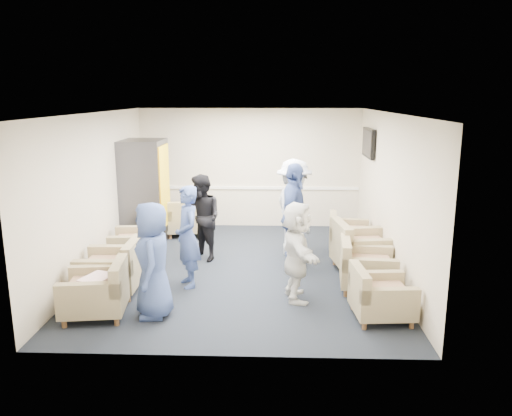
{
  "coord_description": "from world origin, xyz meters",
  "views": [
    {
      "loc": [
        0.55,
        -8.29,
        2.99
      ],
      "look_at": [
        0.24,
        0.2,
        1.06
      ],
      "focal_mm": 35.0,
      "sensor_mm": 36.0,
      "label": 1
    }
  ],
  "objects_px": {
    "armchair_right_near": "(378,297)",
    "person_front_left": "(153,260)",
    "armchair_corner": "(187,220)",
    "person_mid_left": "(187,237)",
    "armchair_left_far": "(139,246)",
    "armchair_right_midfar": "(359,251)",
    "person_back_left": "(202,218)",
    "armchair_right_midnear": "(364,269)",
    "armchair_left_mid": "(114,271)",
    "vending_machine": "(145,192)",
    "armchair_right_far": "(347,235)",
    "person_mid_right": "(294,217)",
    "armchair_left_near": "(99,293)",
    "person_front_right": "(297,251)",
    "person_back_right": "(294,208)"
  },
  "relations": [
    {
      "from": "armchair_corner",
      "to": "person_mid_right",
      "type": "distance_m",
      "value": 3.1
    },
    {
      "from": "armchair_left_far",
      "to": "vending_machine",
      "type": "height_order",
      "value": "vending_machine"
    },
    {
      "from": "person_mid_left",
      "to": "person_back_left",
      "type": "xyz_separation_m",
      "value": [
        0.05,
        1.29,
        -0.02
      ]
    },
    {
      "from": "armchair_left_near",
      "to": "armchair_right_near",
      "type": "height_order",
      "value": "armchair_left_near"
    },
    {
      "from": "armchair_right_midfar",
      "to": "person_front_left",
      "type": "bearing_deg",
      "value": 113.07
    },
    {
      "from": "person_back_right",
      "to": "armchair_left_near",
      "type": "bearing_deg",
      "value": 115.0
    },
    {
      "from": "armchair_right_near",
      "to": "person_front_right",
      "type": "distance_m",
      "value": 1.33
    },
    {
      "from": "armchair_left_near",
      "to": "person_front_left",
      "type": "height_order",
      "value": "person_front_left"
    },
    {
      "from": "armchair_corner",
      "to": "person_mid_left",
      "type": "bearing_deg",
      "value": 93.29
    },
    {
      "from": "armchair_left_near",
      "to": "armchair_left_mid",
      "type": "bearing_deg",
      "value": 176.04
    },
    {
      "from": "armchair_left_mid",
      "to": "person_back_left",
      "type": "height_order",
      "value": "person_back_left"
    },
    {
      "from": "armchair_right_near",
      "to": "person_front_right",
      "type": "xyz_separation_m",
      "value": [
        -1.08,
        0.64,
        0.44
      ]
    },
    {
      "from": "person_front_left",
      "to": "person_back_left",
      "type": "height_order",
      "value": "person_front_left"
    },
    {
      "from": "vending_machine",
      "to": "person_back_left",
      "type": "distance_m",
      "value": 1.78
    },
    {
      "from": "armchair_right_midnear",
      "to": "person_mid_right",
      "type": "distance_m",
      "value": 1.54
    },
    {
      "from": "armchair_left_mid",
      "to": "armchair_corner",
      "type": "bearing_deg",
      "value": 168.77
    },
    {
      "from": "armchair_right_far",
      "to": "vending_machine",
      "type": "bearing_deg",
      "value": 89.15
    },
    {
      "from": "armchair_right_near",
      "to": "armchair_right_midnear",
      "type": "relative_size",
      "value": 0.91
    },
    {
      "from": "armchair_right_near",
      "to": "vending_machine",
      "type": "bearing_deg",
      "value": 44.32
    },
    {
      "from": "armchair_corner",
      "to": "person_back_right",
      "type": "height_order",
      "value": "person_back_right"
    },
    {
      "from": "vending_machine",
      "to": "person_back_left",
      "type": "bearing_deg",
      "value": -40.29
    },
    {
      "from": "armchair_right_midnear",
      "to": "person_mid_right",
      "type": "relative_size",
      "value": 0.49
    },
    {
      "from": "person_mid_right",
      "to": "person_front_right",
      "type": "bearing_deg",
      "value": -168.33
    },
    {
      "from": "armchair_left_far",
      "to": "armchair_right_near",
      "type": "xyz_separation_m",
      "value": [
        3.85,
        -2.16,
        -0.02
      ]
    },
    {
      "from": "armchair_right_midfar",
      "to": "person_front_right",
      "type": "relative_size",
      "value": 0.7
    },
    {
      "from": "armchair_left_mid",
      "to": "person_front_left",
      "type": "bearing_deg",
      "value": 44.01
    },
    {
      "from": "armchair_left_far",
      "to": "armchair_right_midfar",
      "type": "xyz_separation_m",
      "value": [
        3.9,
        -0.27,
        0.04
      ]
    },
    {
      "from": "armchair_left_mid",
      "to": "armchair_left_far",
      "type": "relative_size",
      "value": 1.0
    },
    {
      "from": "armchair_right_far",
      "to": "armchair_left_far",
      "type": "bearing_deg",
      "value": 109.14
    },
    {
      "from": "armchair_left_far",
      "to": "person_mid_right",
      "type": "xyz_separation_m",
      "value": [
        2.77,
        -0.17,
        0.6
      ]
    },
    {
      "from": "armchair_right_far",
      "to": "armchair_corner",
      "type": "distance_m",
      "value": 3.46
    },
    {
      "from": "armchair_right_far",
      "to": "person_back_right",
      "type": "xyz_separation_m",
      "value": [
        -1.05,
        -0.35,
        0.61
      ]
    },
    {
      "from": "armchair_right_near",
      "to": "person_front_left",
      "type": "bearing_deg",
      "value": 85.49
    },
    {
      "from": "armchair_left_far",
      "to": "armchair_corner",
      "type": "height_order",
      "value": "armchair_corner"
    },
    {
      "from": "armchair_right_far",
      "to": "person_mid_right",
      "type": "relative_size",
      "value": 0.46
    },
    {
      "from": "armchair_left_near",
      "to": "person_mid_right",
      "type": "bearing_deg",
      "value": 118.98
    },
    {
      "from": "armchair_left_mid",
      "to": "person_back_right",
      "type": "bearing_deg",
      "value": 122.5
    },
    {
      "from": "armchair_left_far",
      "to": "armchair_right_midnear",
      "type": "xyz_separation_m",
      "value": [
        3.85,
        -1.09,
        0.0
      ]
    },
    {
      "from": "person_back_right",
      "to": "armchair_right_far",
      "type": "bearing_deg",
      "value": -91.25
    },
    {
      "from": "armchair_right_midnear",
      "to": "armchair_left_far",
      "type": "bearing_deg",
      "value": 79.53
    },
    {
      "from": "armchair_left_near",
      "to": "armchair_right_midfar",
      "type": "distance_m",
      "value": 4.32
    },
    {
      "from": "armchair_left_mid",
      "to": "vending_machine",
      "type": "xyz_separation_m",
      "value": [
        -0.2,
        2.75,
        0.71
      ]
    },
    {
      "from": "person_front_left",
      "to": "armchair_right_midfar",
      "type": "bearing_deg",
      "value": 112.02
    },
    {
      "from": "armchair_left_mid",
      "to": "person_front_left",
      "type": "relative_size",
      "value": 0.56
    },
    {
      "from": "armchair_left_far",
      "to": "armchair_right_midfar",
      "type": "bearing_deg",
      "value": 80.81
    },
    {
      "from": "armchair_right_near",
      "to": "vending_machine",
      "type": "xyz_separation_m",
      "value": [
        -4.07,
        3.55,
        0.75
      ]
    },
    {
      "from": "armchair_right_midfar",
      "to": "person_back_left",
      "type": "relative_size",
      "value": 0.66
    },
    {
      "from": "armchair_right_midfar",
      "to": "armchair_left_far",
      "type": "bearing_deg",
      "value": 77.74
    },
    {
      "from": "vending_machine",
      "to": "person_mid_right",
      "type": "relative_size",
      "value": 1.13
    },
    {
      "from": "person_mid_left",
      "to": "person_front_left",
      "type": "bearing_deg",
      "value": -38.76
    }
  ]
}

